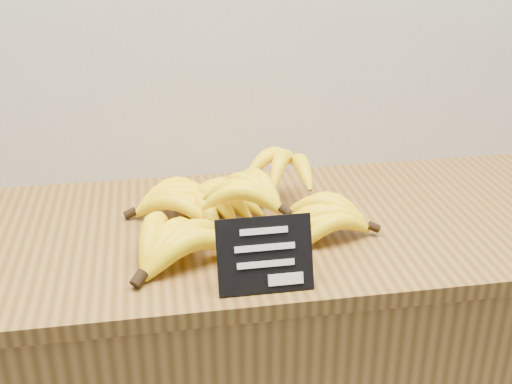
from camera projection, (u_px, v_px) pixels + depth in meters
name	position (u px, v px, depth m)	size (l,w,h in m)	color
counter_top	(252.00, 230.00, 1.24)	(1.46, 0.54, 0.03)	brown
chalkboard_sign	(265.00, 255.00, 1.01)	(0.15, 0.01, 0.12)	black
banana_pile	(228.00, 206.00, 1.20)	(0.50, 0.36, 0.11)	#FFE50A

